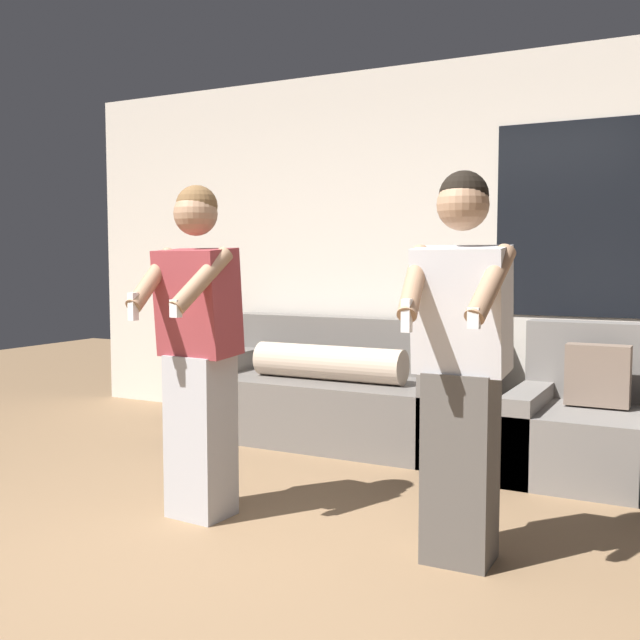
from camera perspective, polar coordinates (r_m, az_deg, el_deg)
ground_plane at (r=3.10m, az=-14.62°, el=-19.97°), size 14.00×14.00×0.00m
wall_back at (r=5.60m, az=7.79°, el=5.32°), size 6.03×0.07×2.70m
couch at (r=5.38m, az=1.45°, el=-5.80°), size 2.10×0.95×0.85m
armchair at (r=4.74m, az=20.28°, el=-7.67°), size 0.92×0.90×0.89m
side_table at (r=6.29m, az=-9.31°, el=-1.85°), size 0.47×0.41×0.86m
person_left at (r=3.73m, az=-9.28°, el=-2.20°), size 0.45×0.49×1.64m
person_right at (r=3.17m, az=10.68°, el=-3.37°), size 0.45×0.47×1.65m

